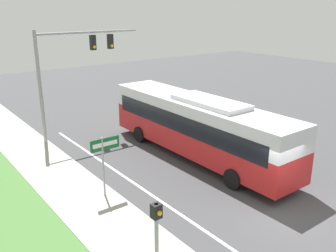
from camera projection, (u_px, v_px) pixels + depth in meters
The scene contains 6 objects.
ground_plane at pixel (287, 211), 15.17m from camera, with size 80.00×80.00×0.00m, color #424244.
lane_divider_near at pixel (224, 244), 13.10m from camera, with size 0.14×30.00×0.01m.
bus at pixel (197, 124), 20.05m from camera, with size 2.65×12.41×3.42m.
signal_gantry at pixel (71, 62), 22.10m from camera, with size 6.61×0.41×6.67m.
pedestrian_signal at pixel (157, 230), 10.66m from camera, with size 0.28×0.34×2.69m.
street_sign at pixel (104, 155), 15.70m from camera, with size 1.34×0.08×2.75m.
Camera 1 is at (-11.93, -7.73, 7.97)m, focal length 40.00 mm.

